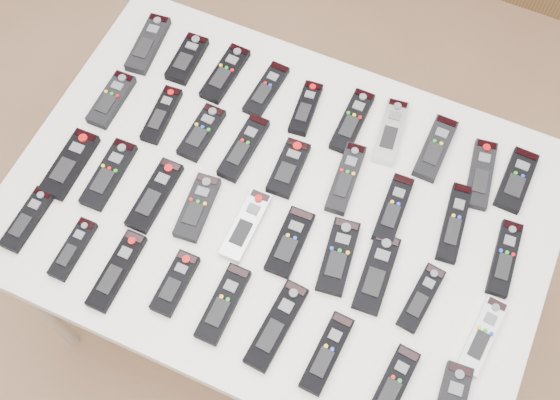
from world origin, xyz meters
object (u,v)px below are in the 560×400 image
at_px(remote_12, 202,132).
at_px(remote_23, 246,225).
at_px(remote_6, 390,132).
at_px(remote_11, 162,115).
at_px(remote_24, 290,242).
at_px(remote_7, 435,148).
at_px(remote_2, 225,74).
at_px(remote_29, 28,219).
at_px(remote_31, 117,271).
at_px(remote_1, 187,59).
at_px(remote_15, 346,178).
at_px(remote_26, 377,273).
at_px(remote_5, 352,121).
at_px(remote_36, 394,384).
at_px(remote_18, 504,258).
at_px(remote_33, 223,304).
at_px(remote_4, 306,108).
at_px(remote_8, 481,174).
at_px(remote_32, 175,283).
at_px(table, 280,214).
at_px(remote_35, 327,353).
at_px(remote_13, 244,148).
at_px(remote_22, 197,207).
at_px(remote_20, 109,174).
at_px(remote_3, 266,90).
at_px(remote_14, 289,168).
at_px(remote_19, 70,164).
at_px(remote_10, 111,100).
at_px(remote_25, 338,256).
at_px(remote_9, 516,180).
at_px(remote_21, 155,195).
at_px(remote_0, 148,44).
at_px(remote_34, 277,325).
at_px(remote_30, 73,249).
at_px(remote_16, 393,209).
at_px(remote_27, 421,298).

height_order(remote_12, remote_23, same).
height_order(remote_6, remote_11, remote_6).
bearing_deg(remote_24, remote_7, 57.31).
xyz_separation_m(remote_2, remote_24, (0.34, -0.36, -0.00)).
height_order(remote_29, remote_31, same).
height_order(remote_1, remote_15, same).
xyz_separation_m(remote_12, remote_26, (0.52, -0.17, 0.00)).
bearing_deg(remote_5, remote_15, -73.71).
distance_m(remote_11, remote_36, 0.84).
xyz_separation_m(remote_6, remote_18, (0.35, -0.21, -0.00)).
bearing_deg(remote_12, remote_33, -55.04).
height_order(remote_4, remote_8, remote_4).
xyz_separation_m(remote_12, remote_32, (0.12, -0.37, 0.00)).
height_order(table, remote_35, remote_35).
bearing_deg(remote_13, remote_24, -39.43).
bearing_deg(remote_26, table, 160.80).
xyz_separation_m(remote_11, remote_22, (0.20, -0.19, 0.00)).
relative_size(remote_20, remote_33, 1.03).
distance_m(remote_11, remote_33, 0.52).
bearing_deg(remote_15, remote_3, 146.01).
xyz_separation_m(remote_11, remote_14, (0.35, -0.01, 0.00)).
height_order(table, remote_2, remote_2).
distance_m(remote_13, remote_14, 0.12).
bearing_deg(remote_19, remote_31, -39.61).
bearing_deg(table, remote_10, 170.19).
bearing_deg(remote_7, remote_11, -162.94).
relative_size(remote_4, remote_29, 0.94).
xyz_separation_m(remote_3, remote_25, (0.34, -0.35, 0.00)).
xyz_separation_m(remote_9, remote_21, (-0.76, -0.38, 0.00)).
bearing_deg(remote_0, remote_34, -48.03).
bearing_deg(remote_14, remote_0, 156.19).
relative_size(remote_1, remote_7, 0.83).
bearing_deg(remote_6, remote_20, -152.95).
height_order(remote_18, remote_31, remote_31).
distance_m(remote_1, remote_33, 0.67).
distance_m(remote_30, remote_32, 0.25).
relative_size(remote_2, remote_21, 0.93).
relative_size(table, remote_16, 7.23).
bearing_deg(remote_10, remote_11, 4.45).
distance_m(remote_26, remote_36, 0.24).
relative_size(remote_10, remote_36, 0.99).
xyz_separation_m(remote_8, remote_10, (-0.91, -0.17, 0.00)).
bearing_deg(remote_13, remote_29, -132.55).
bearing_deg(remote_33, remote_24, 69.19).
xyz_separation_m(remote_4, remote_12, (-0.20, -0.17, -0.00)).
distance_m(remote_10, remote_21, 0.30).
xyz_separation_m(remote_27, remote_31, (-0.64, -0.22, 0.00)).
height_order(remote_10, remote_12, remote_10).
height_order(remote_6, remote_35, same).
bearing_deg(remote_8, remote_1, 170.70).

